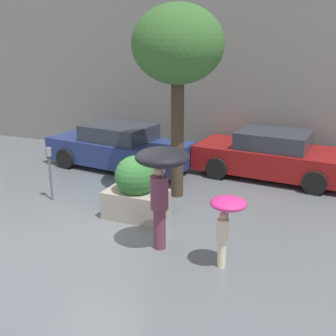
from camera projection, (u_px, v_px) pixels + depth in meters
ground_plane at (99, 233)px, 8.68m from camera, size 40.00×40.00×0.00m
building_facade at (201, 65)px, 13.53m from camera, size 18.00×0.30×6.00m
planter_box at (136, 190)px, 9.26m from camera, size 1.36×0.91×1.42m
person_adult at (162, 171)px, 7.52m from camera, size 0.98×0.98×2.00m
person_child at (227, 214)px, 7.04m from camera, size 0.62×0.62×1.32m
parked_car_near at (120, 148)px, 12.93m from camera, size 4.62×2.48×1.34m
parked_car_far at (273, 156)px, 12.01m from camera, size 4.45×2.35×1.34m
street_tree at (178, 48)px, 9.68m from camera, size 2.16×2.16×4.63m
parking_meter at (49, 163)px, 10.17m from camera, size 0.14×0.14×1.33m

